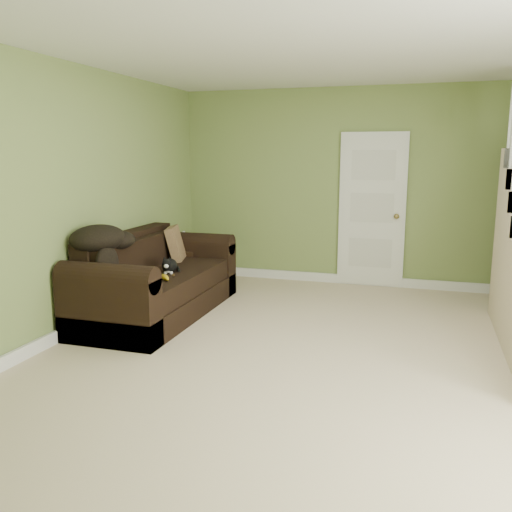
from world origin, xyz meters
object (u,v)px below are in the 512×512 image
Objects in this scene: sofa at (155,284)px; banana at (165,277)px; side_table at (181,269)px; cat at (169,266)px.

sofa is 0.51m from banana.
sofa is 11.12× the size of banana.
sofa is at bearing 87.59° from banana.
sofa is 2.93× the size of side_table.
side_table is (-0.19, 1.06, -0.06)m from sofa.
side_table is 1.20m from cat.
banana is at bearing -49.84° from sofa.
sofa is at bearing 153.21° from cat.
side_table is at bearing 94.20° from cat.
banana is at bearing -85.24° from cat.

